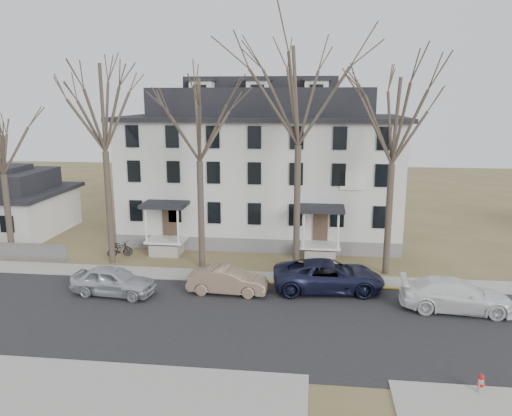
# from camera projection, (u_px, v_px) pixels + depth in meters

# --- Properties ---
(ground) EXTENTS (120.00, 120.00, 0.00)m
(ground) POSITION_uv_depth(u_px,v_px,m) (264.00, 343.00, 21.92)
(ground) COLOR olive
(ground) RESTS_ON ground
(main_road) EXTENTS (120.00, 10.00, 0.04)m
(main_road) POSITION_uv_depth(u_px,v_px,m) (268.00, 323.00, 23.86)
(main_road) COLOR #27272A
(main_road) RESTS_ON ground
(far_sidewalk) EXTENTS (120.00, 2.00, 0.08)m
(far_sidewalk) POSITION_uv_depth(u_px,v_px,m) (278.00, 279.00, 29.68)
(far_sidewalk) COLOR #A09F97
(far_sidewalk) RESTS_ON ground
(near_sidewalk_left) EXTENTS (20.00, 5.00, 0.08)m
(near_sidewalk_left) POSITION_uv_depth(u_px,v_px,m) (30.00, 396.00, 17.99)
(near_sidewalk_left) COLOR #A09F97
(near_sidewalk_left) RESTS_ON ground
(yellow_curb) EXTENTS (14.00, 0.25, 0.06)m
(yellow_curb) POSITION_uv_depth(u_px,v_px,m) (365.00, 288.00, 28.23)
(yellow_curb) COLOR gold
(yellow_curb) RESTS_ON ground
(boarding_house) EXTENTS (20.80, 12.36, 12.05)m
(boarding_house) POSITION_uv_depth(u_px,v_px,m) (262.00, 167.00, 38.41)
(boarding_house) COLOR slate
(boarding_house) RESTS_ON ground
(small_house) EXTENTS (8.70, 8.70, 5.00)m
(small_house) POSITION_uv_depth(u_px,v_px,m) (9.00, 205.00, 39.49)
(small_house) COLOR silver
(small_house) RESTS_ON ground
(tree_far_left) EXTENTS (8.40, 8.40, 13.72)m
(tree_far_left) POSITION_uv_depth(u_px,v_px,m) (102.00, 101.00, 30.47)
(tree_far_left) COLOR #473B31
(tree_far_left) RESTS_ON ground
(tree_mid_left) EXTENTS (7.80, 7.80, 12.74)m
(tree_mid_left) POSITION_uv_depth(u_px,v_px,m) (199.00, 114.00, 29.94)
(tree_mid_left) COLOR #473B31
(tree_mid_left) RESTS_ON ground
(tree_center) EXTENTS (9.00, 9.00, 14.70)m
(tree_center) POSITION_uv_depth(u_px,v_px,m) (299.00, 88.00, 28.93)
(tree_center) COLOR #473B31
(tree_center) RESTS_ON ground
(tree_mid_right) EXTENTS (7.80, 7.80, 12.74)m
(tree_mid_right) POSITION_uv_depth(u_px,v_px,m) (395.00, 115.00, 28.61)
(tree_mid_right) COLOR #473B31
(tree_mid_right) RESTS_ON ground
(tree_bungalow) EXTENTS (6.60, 6.60, 10.78)m
(tree_bungalow) POSITION_uv_depth(u_px,v_px,m) (0.00, 137.00, 31.76)
(tree_bungalow) COLOR #473B31
(tree_bungalow) RESTS_ON ground
(car_silver) EXTENTS (4.78, 2.33, 1.57)m
(car_silver) POSITION_uv_depth(u_px,v_px,m) (114.00, 281.00, 27.10)
(car_silver) COLOR silver
(car_silver) RESTS_ON ground
(car_tan) EXTENTS (4.43, 1.69, 1.44)m
(car_tan) POSITION_uv_depth(u_px,v_px,m) (228.00, 281.00, 27.35)
(car_tan) COLOR #917760
(car_tan) RESTS_ON ground
(car_navy) EXTENTS (6.38, 3.43, 1.70)m
(car_navy) POSITION_uv_depth(u_px,v_px,m) (328.00, 276.00, 27.68)
(car_navy) COLOR #191C37
(car_navy) RESTS_ON ground
(car_white) EXTENTS (5.64, 2.62, 1.59)m
(car_white) POSITION_uv_depth(u_px,v_px,m) (456.00, 296.00, 25.10)
(car_white) COLOR white
(car_white) RESTS_ON ground
(bicycle_left) EXTENTS (1.85, 1.25, 0.92)m
(bicycle_left) POSITION_uv_depth(u_px,v_px,m) (121.00, 247.00, 34.49)
(bicycle_left) COLOR black
(bicycle_left) RESTS_ON ground
(bicycle_right) EXTENTS (1.70, 1.16, 1.00)m
(bicycle_right) POSITION_uv_depth(u_px,v_px,m) (120.00, 250.00, 33.60)
(bicycle_right) COLOR black
(bicycle_right) RESTS_ON ground
(fire_hydrant) EXTENTS (0.33, 0.31, 0.79)m
(fire_hydrant) POSITION_uv_depth(u_px,v_px,m) (481.00, 384.00, 18.06)
(fire_hydrant) COLOR #B7B7BA
(fire_hydrant) RESTS_ON ground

